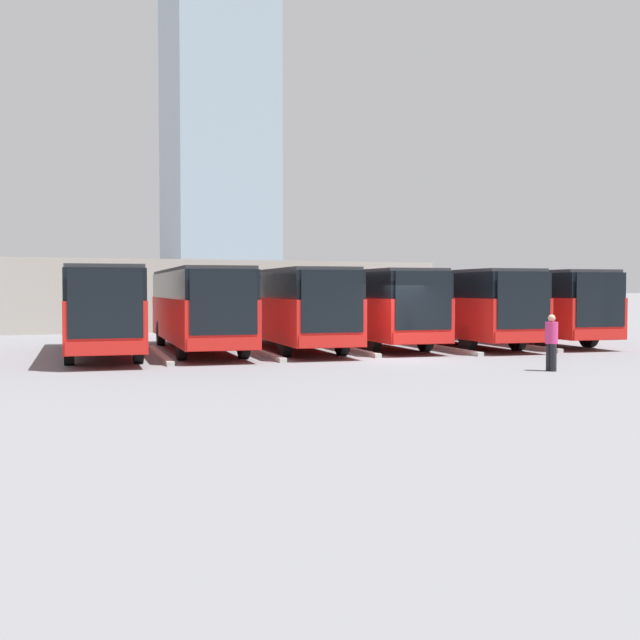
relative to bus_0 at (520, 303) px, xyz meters
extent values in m
plane|color=slate|center=(9.04, 5.63, -1.75)|extent=(600.00, 600.00, 0.00)
cube|color=red|center=(0.00, -0.02, -0.51)|extent=(3.54, 11.79, 1.58)
cube|color=black|center=(0.00, -0.02, 0.77)|extent=(3.49, 11.61, 0.97)
cube|color=black|center=(0.57, 5.77, 0.23)|extent=(2.11, 0.25, 2.05)
cube|color=red|center=(0.58, 5.78, -1.08)|extent=(2.28, 0.29, 0.40)
cube|color=#333338|center=(0.00, -0.02, 1.31)|extent=(3.40, 11.32, 0.12)
cylinder|color=black|center=(-0.69, 3.67, -1.22)|extent=(0.40, 1.08, 1.06)
cylinder|color=black|center=(1.40, 3.46, -1.22)|extent=(0.40, 1.08, 1.06)
cylinder|color=black|center=(-1.41, -3.49, -1.22)|extent=(0.40, 1.08, 1.06)
cylinder|color=black|center=(0.69, -3.70, -1.22)|extent=(0.40, 1.08, 1.06)
cube|color=#B2B2AD|center=(1.81, 1.72, -1.67)|extent=(0.99, 7.59, 0.15)
cube|color=red|center=(3.61, 0.18, -0.51)|extent=(3.54, 11.79, 1.58)
cube|color=black|center=(3.61, 0.18, 0.77)|extent=(3.49, 11.61, 0.97)
cube|color=black|center=(4.19, 5.97, 0.23)|extent=(2.11, 0.25, 2.05)
cube|color=red|center=(4.19, 5.97, -1.08)|extent=(2.28, 0.29, 0.40)
cube|color=#333338|center=(3.61, 0.18, 1.31)|extent=(3.40, 11.32, 0.12)
cylinder|color=black|center=(2.92, 3.86, -1.22)|extent=(0.40, 1.08, 1.06)
cylinder|color=black|center=(5.02, 3.65, -1.22)|extent=(0.40, 1.08, 1.06)
cylinder|color=black|center=(2.21, -3.30, -1.22)|extent=(0.40, 1.08, 1.06)
cylinder|color=black|center=(4.30, -3.51, -1.22)|extent=(0.40, 1.08, 1.06)
cube|color=#B2B2AD|center=(5.42, 1.92, -1.67)|extent=(0.99, 7.59, 0.15)
cube|color=red|center=(7.23, -0.62, -0.51)|extent=(3.54, 11.79, 1.58)
cube|color=black|center=(7.23, -0.62, 0.77)|extent=(3.49, 11.61, 0.97)
cube|color=black|center=(7.81, 5.17, 0.23)|extent=(2.11, 0.25, 2.05)
cube|color=red|center=(7.81, 5.18, -1.08)|extent=(2.28, 0.29, 0.40)
cube|color=#333338|center=(7.23, -0.62, 1.31)|extent=(3.40, 11.32, 0.12)
cylinder|color=black|center=(6.54, 3.07, -1.22)|extent=(0.40, 1.08, 1.06)
cylinder|color=black|center=(8.63, 2.86, -1.22)|extent=(0.40, 1.08, 1.06)
cylinder|color=black|center=(5.83, -4.10, -1.22)|extent=(0.40, 1.08, 1.06)
cylinder|color=black|center=(7.92, -4.30, -1.22)|extent=(0.40, 1.08, 1.06)
cube|color=#B2B2AD|center=(9.04, 1.12, -1.67)|extent=(0.99, 7.59, 0.15)
cube|color=red|center=(10.84, -0.21, -0.51)|extent=(3.54, 11.79, 1.58)
cube|color=black|center=(10.84, -0.21, 0.77)|extent=(3.49, 11.61, 0.97)
cube|color=black|center=(11.42, 5.58, 0.23)|extent=(2.11, 0.25, 2.05)
cube|color=red|center=(11.42, 5.58, -1.08)|extent=(2.28, 0.29, 0.40)
cube|color=#333338|center=(10.84, -0.21, 1.31)|extent=(3.40, 11.32, 0.12)
cylinder|color=black|center=(10.15, 3.47, -1.22)|extent=(0.40, 1.08, 1.06)
cylinder|color=black|center=(12.25, 3.26, -1.22)|extent=(0.40, 1.08, 1.06)
cylinder|color=black|center=(9.44, -3.69, -1.22)|extent=(0.40, 1.08, 1.06)
cylinder|color=black|center=(11.54, -3.90, -1.22)|extent=(0.40, 1.08, 1.06)
cube|color=#B2B2AD|center=(12.65, 1.53, -1.67)|extent=(0.99, 7.59, 0.15)
cube|color=red|center=(14.46, -0.33, -0.51)|extent=(3.54, 11.79, 1.58)
cube|color=black|center=(14.46, -0.33, 0.77)|extent=(3.49, 11.61, 0.97)
cube|color=black|center=(15.04, 5.46, 0.23)|extent=(2.11, 0.25, 2.05)
cube|color=red|center=(15.04, 5.46, -1.08)|extent=(2.28, 0.29, 0.40)
cube|color=#333338|center=(14.46, -0.33, 1.31)|extent=(3.40, 11.32, 0.12)
cylinder|color=black|center=(13.77, 3.35, -1.22)|extent=(0.40, 1.08, 1.06)
cylinder|color=black|center=(15.86, 3.14, -1.22)|extent=(0.40, 1.08, 1.06)
cylinder|color=black|center=(13.06, -3.81, -1.22)|extent=(0.40, 1.08, 1.06)
cylinder|color=black|center=(15.15, -4.02, -1.22)|extent=(0.40, 1.08, 1.06)
cube|color=#B2B2AD|center=(16.27, 1.41, -1.67)|extent=(0.99, 7.59, 0.15)
cube|color=red|center=(18.08, 0.04, -0.51)|extent=(3.54, 11.79, 1.58)
cube|color=black|center=(18.08, 0.04, 0.77)|extent=(3.49, 11.61, 0.97)
cube|color=black|center=(18.65, 5.83, 0.23)|extent=(2.11, 0.25, 2.05)
cube|color=red|center=(18.65, 5.84, -1.08)|extent=(2.28, 0.29, 0.40)
cube|color=#333338|center=(18.08, 0.04, 1.31)|extent=(3.40, 11.32, 0.12)
cylinder|color=black|center=(17.39, 3.73, -1.22)|extent=(0.40, 1.08, 1.06)
cylinder|color=black|center=(19.48, 3.52, -1.22)|extent=(0.40, 1.08, 1.06)
cylinder|color=black|center=(16.67, -3.44, -1.22)|extent=(0.40, 1.08, 1.06)
cylinder|color=black|center=(18.77, -3.65, -1.22)|extent=(0.40, 1.08, 1.06)
cylinder|color=black|center=(6.71, 10.76, -1.35)|extent=(0.19, 0.19, 0.80)
cylinder|color=black|center=(6.70, 10.56, -1.35)|extent=(0.19, 0.19, 0.80)
cylinder|color=#D13375|center=(6.70, 10.66, -0.64)|extent=(0.38, 0.38, 0.63)
sphere|color=tan|center=(6.70, 10.66, -0.22)|extent=(0.22, 0.22, 0.22)
cube|color=#A8A399|center=(9.04, -18.27, 0.26)|extent=(25.84, 8.02, 4.02)
cube|color=silver|center=(9.04, -23.78, 2.02)|extent=(25.84, 3.00, 0.24)
cylinder|color=slate|center=(-0.01, -24.88, 0.13)|extent=(0.20, 0.20, 3.77)
cylinder|color=slate|center=(18.08, -24.88, 0.13)|extent=(0.20, 0.20, 3.77)
cube|color=#93A8B7|center=(-24.53, -141.43, 37.44)|extent=(21.82, 21.82, 78.38)
camera|label=1|loc=(21.68, 29.53, 0.64)|focal=45.00mm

